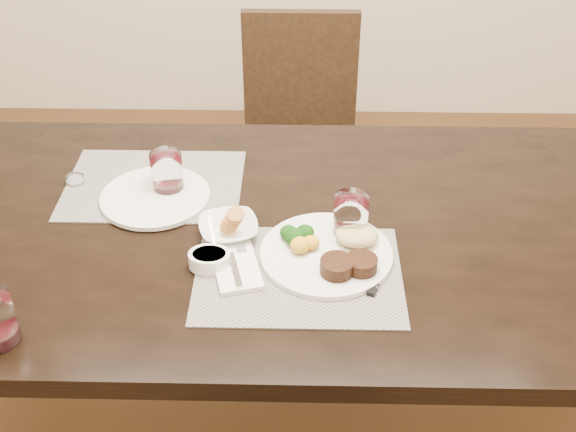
{
  "coord_description": "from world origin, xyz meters",
  "views": [
    {
      "loc": [
        0.01,
        -1.4,
        1.81
      ],
      "look_at": [
        -0.02,
        -0.06,
        0.82
      ],
      "focal_mm": 45.0,
      "sensor_mm": 36.0,
      "label": 1
    }
  ],
  "objects_px": {
    "cracker_bowl": "(228,228)",
    "chair_far": "(300,126)",
    "wine_glass_near": "(351,219)",
    "steak_knife": "(375,275)",
    "dinner_plate": "(333,251)",
    "far_plate": "(155,197)"
  },
  "relations": [
    {
      "from": "dinner_plate",
      "to": "cracker_bowl",
      "type": "bearing_deg",
      "value": -176.96
    },
    {
      "from": "steak_knife",
      "to": "cracker_bowl",
      "type": "relative_size",
      "value": 1.23
    },
    {
      "from": "dinner_plate",
      "to": "far_plate",
      "type": "bearing_deg",
      "value": 174.4
    },
    {
      "from": "cracker_bowl",
      "to": "steak_knife",
      "type": "bearing_deg",
      "value": -23.43
    },
    {
      "from": "steak_knife",
      "to": "chair_far",
      "type": "bearing_deg",
      "value": 119.27
    },
    {
      "from": "wine_glass_near",
      "to": "dinner_plate",
      "type": "bearing_deg",
      "value": -118.4
    },
    {
      "from": "chair_far",
      "to": "dinner_plate",
      "type": "relative_size",
      "value": 2.96
    },
    {
      "from": "steak_knife",
      "to": "far_plate",
      "type": "xyz_separation_m",
      "value": [
        -0.54,
        0.29,
        0.0
      ]
    },
    {
      "from": "steak_knife",
      "to": "wine_glass_near",
      "type": "bearing_deg",
      "value": 129.18
    },
    {
      "from": "cracker_bowl",
      "to": "chair_far",
      "type": "bearing_deg",
      "value": 80.51
    },
    {
      "from": "chair_far",
      "to": "cracker_bowl",
      "type": "distance_m",
      "value": 1.03
    },
    {
      "from": "wine_glass_near",
      "to": "far_plate",
      "type": "bearing_deg",
      "value": 163.53
    },
    {
      "from": "cracker_bowl",
      "to": "wine_glass_near",
      "type": "height_order",
      "value": "wine_glass_near"
    },
    {
      "from": "chair_far",
      "to": "wine_glass_near",
      "type": "height_order",
      "value": "chair_far"
    },
    {
      "from": "chair_far",
      "to": "wine_glass_near",
      "type": "xyz_separation_m",
      "value": [
        0.12,
        -0.98,
        0.3
      ]
    },
    {
      "from": "far_plate",
      "to": "wine_glass_near",
      "type": "bearing_deg",
      "value": -16.47
    },
    {
      "from": "dinner_plate",
      "to": "far_plate",
      "type": "height_order",
      "value": "dinner_plate"
    },
    {
      "from": "chair_far",
      "to": "cracker_bowl",
      "type": "relative_size",
      "value": 5.4
    },
    {
      "from": "chair_far",
      "to": "steak_knife",
      "type": "bearing_deg",
      "value": -81.19
    },
    {
      "from": "dinner_plate",
      "to": "wine_glass_near",
      "type": "distance_m",
      "value": 0.1
    },
    {
      "from": "far_plate",
      "to": "steak_knife",
      "type": "bearing_deg",
      "value": -28.38
    },
    {
      "from": "dinner_plate",
      "to": "far_plate",
      "type": "xyz_separation_m",
      "value": [
        -0.45,
        0.22,
        -0.01
      ]
    }
  ]
}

